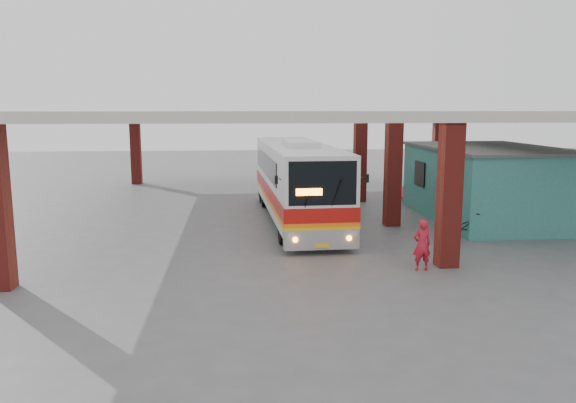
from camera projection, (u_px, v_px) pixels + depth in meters
The scene contains 8 objects.
ground at pixel (331, 244), 19.67m from camera, with size 90.00×90.00×0.00m, color #515154.
brick_columns at pixel (345, 167), 24.36m from camera, with size 20.10×21.60×4.35m.
canopy_roof at pixel (319, 113), 25.36m from camera, with size 21.00×23.00×0.30m, color beige.
shop_building at pixel (488, 183), 24.05m from camera, with size 5.20×8.20×3.11m.
coach_bus at pixel (297, 181), 23.58m from camera, with size 2.86×11.92×3.45m.
motorcycle at pixel (461, 227), 20.04m from camera, with size 0.68×1.94×1.02m, color black.
pedestrian at pixel (422, 245), 16.43m from camera, with size 0.56×0.36×1.52m, color #B41628.
red_chair at pixel (402, 195), 28.49m from camera, with size 0.45×0.45×0.78m.
Camera 1 is at (-3.33, -18.93, 4.73)m, focal length 35.00 mm.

